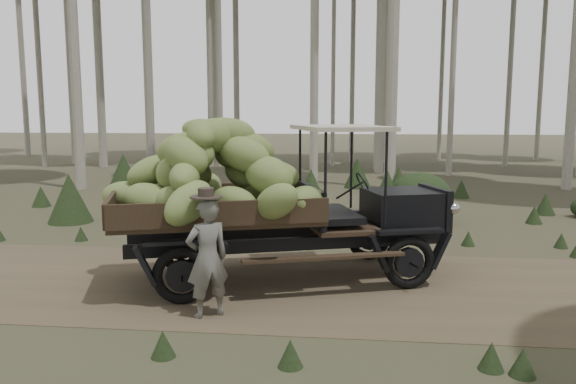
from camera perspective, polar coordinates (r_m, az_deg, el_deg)
name	(u,v)px	position (r m, az deg, el deg)	size (l,w,h in m)	color
ground	(259,284)	(8.79, -2.93, -9.31)	(120.00, 120.00, 0.00)	#473D2B
dirt_track	(259,284)	(8.79, -2.93, -9.28)	(70.00, 4.00, 0.01)	brown
banana_truck	(242,183)	(8.49, -4.72, 0.90)	(5.66, 3.50, 2.63)	black
farmer	(207,257)	(7.30, -8.20, -6.52)	(0.68, 0.63, 1.68)	#5F5E57
undergrowth	(276,240)	(9.31, -1.19, -4.92)	(22.90, 22.49, 1.32)	#233319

